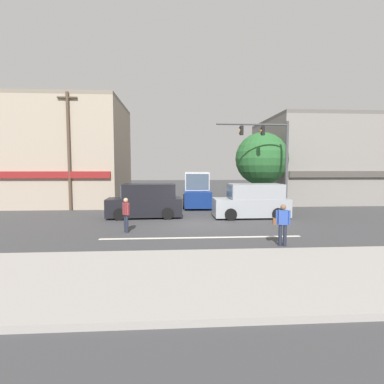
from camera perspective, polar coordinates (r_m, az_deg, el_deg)
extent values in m
plane|color=#3D3D3F|center=(16.90, 0.68, -5.96)|extent=(120.00, 120.00, 0.00)
cube|color=silver|center=(13.48, 1.85, -8.67)|extent=(9.00, 0.24, 0.01)
cube|color=#9E9993|center=(8.70, 5.20, -15.71)|extent=(40.00, 5.00, 0.16)
cube|color=tan|center=(28.46, -23.48, 6.43)|extent=(10.54, 8.88, 8.38)
cube|color=maroon|center=(24.21, -26.97, 2.93)|extent=(10.02, 0.24, 0.50)
cube|color=gray|center=(28.95, -23.76, 15.04)|extent=(10.54, 8.88, 0.30)
cube|color=gray|center=(31.63, 23.43, 5.29)|extent=(11.02, 10.09, 7.37)
cube|color=#4C4742|center=(27.15, 28.32, 3.00)|extent=(10.47, 0.24, 0.50)
cube|color=#635F5B|center=(31.93, 23.65, 12.18)|extent=(11.02, 10.09, 0.30)
cylinder|color=#4C3823|center=(23.85, 13.04, -0.21)|extent=(0.32, 0.32, 2.29)
sphere|color=#28602D|center=(23.78, 13.15, 6.19)|extent=(4.04, 4.04, 4.04)
cylinder|color=brown|center=(23.47, -22.39, 7.07)|extent=(0.22, 0.22, 8.50)
cube|color=#473828|center=(23.97, -22.69, 16.29)|extent=(1.40, 0.12, 0.10)
cylinder|color=#47474C|center=(21.13, 17.57, 4.40)|extent=(0.18, 0.18, 6.20)
cylinder|color=#47474C|center=(20.51, 11.44, 12.51)|extent=(4.80, 0.27, 0.12)
cube|color=black|center=(20.68, 13.36, 11.29)|extent=(0.21, 0.25, 0.60)
sphere|color=black|center=(20.66, 13.05, 11.81)|extent=(0.12, 0.12, 0.12)
sphere|color=orange|center=(20.64, 13.04, 11.31)|extent=(0.12, 0.12, 0.12)
sphere|color=black|center=(20.62, 13.03, 10.81)|extent=(0.12, 0.12, 0.12)
cube|color=black|center=(20.26, 9.43, 11.49)|extent=(0.21, 0.25, 0.60)
sphere|color=black|center=(20.26, 9.10, 12.01)|extent=(0.12, 0.12, 0.12)
sphere|color=orange|center=(20.23, 9.09, 11.51)|extent=(0.12, 0.12, 0.12)
sphere|color=black|center=(20.21, 9.09, 11.00)|extent=(0.12, 0.12, 0.12)
cube|color=navy|center=(24.27, 0.92, -0.95)|extent=(2.25, 5.68, 1.20)
cube|color=silver|center=(24.73, 0.88, 2.18)|extent=(2.05, 3.48, 1.40)
cube|color=#475666|center=(23.01, 1.04, 1.99)|extent=(1.75, 0.14, 1.19)
cylinder|color=black|center=(22.65, 3.62, -2.19)|extent=(0.28, 0.85, 0.84)
cylinder|color=black|center=(22.57, -1.45, -2.21)|extent=(0.28, 0.85, 0.84)
cylinder|color=black|center=(26.09, 2.97, -1.29)|extent=(0.28, 0.85, 0.84)
cylinder|color=black|center=(26.02, -1.42, -1.30)|extent=(0.28, 0.85, 0.84)
cube|color=#999EA3|center=(19.00, 11.07, -2.84)|extent=(4.61, 1.86, 1.10)
cube|color=#999EA3|center=(18.98, 12.00, 0.17)|extent=(3.21, 1.81, 0.90)
cube|color=#475666|center=(18.60, 7.19, 0.14)|extent=(0.07, 1.66, 0.76)
cylinder|color=black|center=(17.83, 7.39, -4.27)|extent=(0.72, 0.20, 0.72)
cylinder|color=black|center=(19.62, 6.33, -3.45)|extent=(0.72, 0.20, 0.72)
cylinder|color=black|center=(18.61, 16.06, -4.04)|extent=(0.72, 0.20, 0.72)
cylinder|color=black|center=(20.33, 14.27, -3.28)|extent=(0.72, 0.20, 0.72)
cube|color=black|center=(18.97, -9.04, -2.83)|extent=(4.68, 2.04, 1.10)
cube|color=black|center=(18.86, -8.17, 0.19)|extent=(3.28, 1.94, 0.90)
cube|color=#475666|center=(18.98, -13.06, 0.15)|extent=(0.13, 1.66, 0.76)
cylinder|color=black|center=(18.23, -13.66, -4.16)|extent=(0.73, 0.23, 0.72)
cylinder|color=black|center=(20.04, -12.99, -3.37)|extent=(0.73, 0.23, 0.72)
cylinder|color=black|center=(18.09, -4.64, -4.12)|extent=(0.73, 0.23, 0.72)
cylinder|color=black|center=(19.91, -4.80, -3.32)|extent=(0.73, 0.23, 0.72)
cylinder|color=#232838|center=(12.54, 17.28, -7.90)|extent=(0.14, 0.14, 0.86)
cylinder|color=#232838|center=(12.51, 16.45, -7.90)|extent=(0.14, 0.14, 0.86)
cube|color=#2D4CA5|center=(12.39, 16.94, -4.64)|extent=(0.40, 0.30, 0.58)
sphere|color=brown|center=(12.33, 16.99, -2.76)|extent=(0.22, 0.22, 0.22)
cylinder|color=#2D4CA5|center=(12.43, 18.04, -4.65)|extent=(0.09, 0.09, 0.56)
cylinder|color=#2D4CA5|center=(12.36, 15.84, -4.64)|extent=(0.09, 0.09, 0.56)
cube|color=brown|center=(12.42, 15.43, -5.40)|extent=(0.18, 0.30, 0.24)
cylinder|color=#232838|center=(14.88, -12.56, -5.84)|extent=(0.14, 0.14, 0.86)
cylinder|color=#232838|center=(14.71, -12.30, -5.95)|extent=(0.14, 0.14, 0.86)
cube|color=maroon|center=(14.68, -12.47, -3.13)|extent=(0.37, 0.42, 0.58)
sphere|color=tan|center=(14.63, -12.50, -1.54)|extent=(0.22, 0.22, 0.22)
cylinder|color=maroon|center=(14.90, -12.82, -3.02)|extent=(0.09, 0.09, 0.56)
cylinder|color=maroon|center=(14.46, -12.12, -3.24)|extent=(0.09, 0.09, 0.56)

